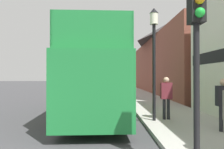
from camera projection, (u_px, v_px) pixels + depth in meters
ground_plane at (76, 94)px, 24.67m from camera, size 144.00×144.00×0.00m
sidewalk at (139, 95)px, 21.81m from camera, size 3.32×108.00×0.14m
brick_terrace_rear at (173, 56)px, 25.87m from camera, size 6.00×24.57×8.63m
tour_bus at (96, 80)px, 11.03m from camera, size 2.76×9.87×3.88m
parked_car_ahead_of_bus at (112, 90)px, 19.55m from camera, size 1.80×4.09×1.54m
pedestrian_second at (224, 100)px, 7.06m from camera, size 0.45×0.25×1.71m
pedestrian_third at (166, 94)px, 9.07m from camera, size 0.46×0.25×1.76m
traffic_signal at (197, 30)px, 4.28m from camera, size 0.28×0.42×3.67m
lamp_post_nearest at (154, 42)px, 8.85m from camera, size 0.35×0.35×4.57m
lamp_post_second at (131, 53)px, 16.89m from camera, size 0.35×0.35×5.25m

